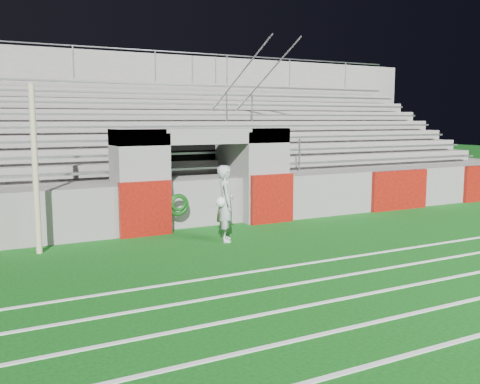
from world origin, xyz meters
TOP-DOWN VIEW (x-y plane):
  - ground at (0.00, 0.00)m, footprint 90.00×90.00m
  - field_post at (-4.35, 2.37)m, footprint 0.13×0.13m
  - field_markings at (0.00, -5.00)m, footprint 28.00×8.09m
  - stadium_structure at (0.00, 7.97)m, footprint 26.00×8.48m
  - goalkeeper_with_ball at (-0.31, 1.55)m, footprint 0.63×0.76m
  - hose_coil at (-0.95, 2.94)m, footprint 0.57×0.14m

SIDE VIEW (x-z plane):
  - ground at x=0.00m, z-range 0.00..0.00m
  - field_markings at x=0.00m, z-range 0.00..0.01m
  - hose_coil at x=-0.95m, z-range 0.44..1.01m
  - goalkeeper_with_ball at x=-0.31m, z-range 0.00..1.79m
  - stadium_structure at x=0.00m, z-range -1.22..4.20m
  - field_post at x=-4.35m, z-range 0.00..3.57m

